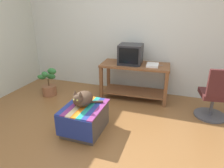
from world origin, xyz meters
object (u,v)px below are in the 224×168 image
Objects in this scene: keyboard at (128,65)px; book at (152,65)px; desk at (135,75)px; potted_plant at (49,85)px; ottoman_with_blanket at (85,118)px; office_chair at (215,97)px; tv_monitor at (131,54)px; cat at (82,99)px.

book is (0.45, 0.11, 0.01)m from keyboard.
potted_plant is (-1.72, -0.44, -0.26)m from desk.
potted_plant is (-1.28, 0.93, 0.02)m from ottoman_with_blanket.
office_chair is (1.53, -0.23, -0.34)m from keyboard.
tv_monitor reaches higher than potted_plant.
office_chair is (3.14, 0.07, 0.16)m from potted_plant.
cat is at bearing -124.52° from book.
ottoman_with_blanket is at bearing -110.94° from desk.
tv_monitor is at bearing 169.21° from book.
tv_monitor reaches higher than ottoman_with_blanket.
ottoman_with_blanket is at bearing 19.65° from office_chair.
cat is at bearing 144.64° from ottoman_with_blanket.
cat is at bearing -112.30° from desk.
book is 1.64m from ottoman_with_blanket.
book is 1.57m from cat.
desk is at bearing 172.40° from book.
desk is at bearing 50.29° from keyboard.
office_chair is at bearing 1.31° from potted_plant.
potted_plant is (-1.61, -0.30, -0.50)m from keyboard.
cat is 2.13m from office_chair.
keyboard is 1.38m from ottoman_with_blanket.
ottoman_with_blanket is at bearing -33.12° from cat.
book is at bearing 61.05° from cat.
potted_plant is (-1.26, 0.91, -0.30)m from cat.
potted_plant is at bearing 146.20° from cat.
cat is (-0.36, -1.38, -0.38)m from tv_monitor.
keyboard is 1.72m from potted_plant.
ottoman_with_blanket is 1.16× the size of potted_plant.
potted_plant is at bearing -167.01° from tv_monitor.
ottoman_with_blanket is 2.12m from office_chair.
potted_plant reaches higher than ottoman_with_blanket.
tv_monitor reaches higher than keyboard.
tv_monitor is 0.67× the size of ottoman_with_blanket.
potted_plant is (-1.62, -0.47, -0.67)m from tv_monitor.
ottoman_with_blanket is (-0.44, -1.37, -0.28)m from desk.
keyboard is 1.28m from cat.
potted_plant is 0.68× the size of office_chair.
office_chair reaches higher than cat.
potted_plant is at bearing 143.97° from ottoman_with_blanket.
ottoman_with_blanket is (-0.77, -1.35, -0.53)m from book.
book is at bearing -10.70° from tv_monitor.
office_chair is at bearing -17.97° from tv_monitor.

